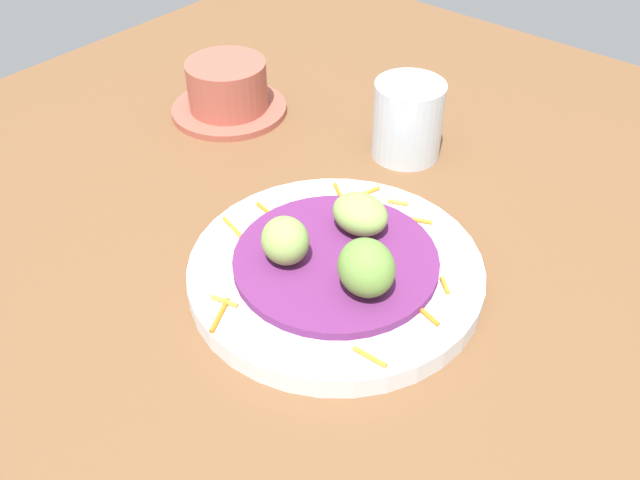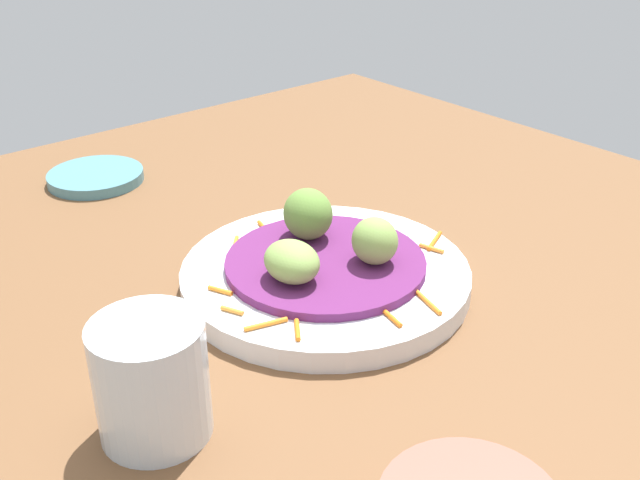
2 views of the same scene
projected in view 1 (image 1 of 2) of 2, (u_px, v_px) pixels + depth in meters
table_surface at (339, 249)px, 67.08cm from camera, size 110.00×110.00×2.00cm
main_plate at (336, 272)px, 61.67cm from camera, size 25.96×25.96×1.98cm
cabbage_bed at (336, 260)px, 60.77cm from camera, size 17.97×17.97×0.80cm
carrot_garnish at (326, 252)px, 61.96cm from camera, size 22.98×24.19×0.40cm
guac_scoop_left at (366, 268)px, 55.92cm from camera, size 6.52×6.24×4.76cm
guac_scoop_center at (361, 213)px, 62.51cm from camera, size 5.75×4.86×3.39cm
guac_scoop_right at (282, 239)px, 59.16cm from camera, size 5.51×5.31×4.17cm
terracotta_bowl at (228, 91)px, 83.36cm from camera, size 13.89×13.89×6.49cm
water_glass at (408, 120)px, 75.46cm from camera, size 7.61×7.61×8.51cm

